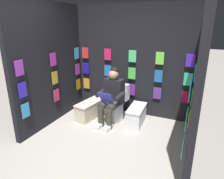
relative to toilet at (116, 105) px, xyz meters
name	(u,v)px	position (x,y,z in m)	size (l,w,h in m)	color
ground_plane	(86,165)	(-0.20, 1.64, -0.33)	(30.00, 30.00, 0.00)	#9E998E
display_wall_back	(133,62)	(-0.20, -0.49, 0.89)	(2.84, 0.14, 2.44)	black
display_wall_left	(200,82)	(-1.62, 0.60, 0.89)	(0.14, 2.07, 2.44)	black
display_wall_right	(50,65)	(1.22, 0.60, 0.89)	(0.14, 2.07, 2.44)	black
toilet	(116,105)	(0.00, 0.00, 0.00)	(0.42, 0.57, 0.77)	white
person_reading	(111,96)	(0.02, 0.23, 0.27)	(0.55, 0.71, 1.19)	black
comic_longbox_near	(136,115)	(-0.48, 0.05, -0.14)	(0.33, 0.69, 0.38)	silver
comic_longbox_far	(91,109)	(0.55, 0.18, -0.14)	(0.43, 0.83, 0.38)	beige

